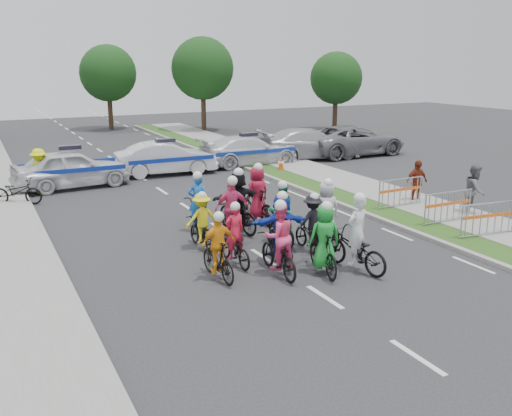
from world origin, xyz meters
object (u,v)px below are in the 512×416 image
rider_3 (218,253)px  rider_5 (281,232)px  rider_13 (257,200)px  police_car_0 (71,169)px  police_car_2 (249,151)px  police_car_1 (166,158)px  rider_7 (325,218)px  rider_10 (202,226)px  barrier_1 (448,209)px  barrier_2 (400,194)px  rider_2 (278,247)px  rider_9 (232,217)px  rider_8 (281,220)px  rider_4 (312,229)px  spectator_2 (417,182)px  tree_1 (203,69)px  cone_1 (281,165)px  rider_6 (234,243)px  rider_12 (197,212)px  rider_1 (324,246)px  marshal_hiviz (40,171)px  parked_bike (16,191)px  civilian_suv (354,140)px  spectator_1 (475,190)px  cone_0 (283,187)px  civilian_sedan (310,144)px  barrier_0 (488,221)px  tree_2 (336,78)px  rider_0 (355,245)px  tree_4 (108,73)px

rider_3 → rider_5: size_ratio=0.90×
rider_13 → police_car_0: (-4.48, 8.21, 0.03)m
police_car_2 → police_car_1: bearing=95.7°
rider_7 → rider_10: rider_7 is taller
barrier_1 → barrier_2: (0.00, 2.29, 0.00)m
rider_2 → rider_9: bearing=-88.0°
rider_8 → barrier_1: size_ratio=0.94×
rider_4 → spectator_2: rider_4 is taller
rider_9 → spectator_2: size_ratio=1.23×
rider_13 → tree_1: size_ratio=0.29×
spectator_2 → police_car_0: bearing=144.3°
barrier_1 → cone_1: bearing=92.1°
rider_10 → tree_1: size_ratio=0.25×
rider_6 → rider_12: rider_12 is taller
police_car_0 → barrier_1: (9.83, -11.21, -0.25)m
rider_1 → marshal_hiviz: 13.53m
rider_7 → barrier_1: rider_7 is taller
police_car_1 → marshal_hiviz: 5.87m
rider_12 → parked_bike: (-4.73, 6.19, -0.14)m
civilian_suv → cone_1: bearing=110.9°
spectator_1 → cone_0: bearing=91.8°
civilian_sedan → barrier_1: bearing=175.4°
rider_10 → civilian_sedan: size_ratio=0.30×
rider_8 → barrier_0: (5.66, -2.47, -0.13)m
rider_3 → spectator_2: bearing=-162.4°
rider_2 → rider_7: same height
rider_8 → rider_12: bearing=-44.7°
rider_12 → rider_8: bearing=139.6°
rider_1 → spectator_2: (7.06, 4.54, 0.08)m
rider_5 → tree_2: (17.75, 23.48, 3.03)m
police_car_0 → tree_1: 20.21m
rider_9 → spectator_1: size_ratio=1.12×
rider_13 → police_car_2: rider_13 is taller
rider_2 → rider_9: (0.06, 2.93, 0.04)m
cone_1 → rider_13: bearing=-124.3°
rider_8 → rider_0: bearing=107.3°
police_car_0 → tree_4: size_ratio=0.75×
civilian_suv → cone_0: size_ratio=8.54×
rider_13 → barrier_1: (5.35, -3.00, -0.22)m
rider_13 → barrier_1: size_ratio=1.00×
rider_6 → police_car_2: size_ratio=0.33×
rider_1 → barrier_2: 7.20m
rider_1 → rider_7: bearing=-112.7°
tree_2 → police_car_2: bearing=-139.9°
rider_2 → tree_1: (9.26, 28.29, 3.82)m
rider_5 → rider_10: 2.42m
barrier_2 → cone_1: barrier_2 is taller
spectator_2 → barrier_2: (-1.14, -0.45, -0.25)m
rider_8 → barrier_0: rider_8 is taller
barrier_0 → cone_1: size_ratio=2.86×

